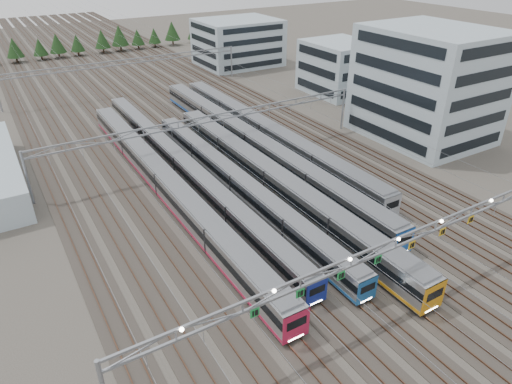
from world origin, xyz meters
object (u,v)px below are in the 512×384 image
train_e (252,143)px  gantry_near (396,246)px  train_d (273,180)px  depot_bldg_north (238,42)px  gantry_far (127,66)px  depot_bldg_mid (340,67)px  train_b (182,165)px  train_f (266,133)px  depot_bldg_south (427,85)px  gantry_mid (211,124)px  train_c (238,184)px  train_a (165,183)px

train_e → gantry_near: bearing=-100.1°
train_d → depot_bldg_north: size_ratio=2.62×
gantry_far → depot_bldg_north: (36.10, 10.91, -0.07)m
gantry_far → depot_bldg_mid: 50.33m
train_b → train_f: train_f is taller
gantry_far → depot_bldg_south: depot_bldg_south is taller
depot_bldg_south → train_e: bearing=164.8°
depot_bldg_south → depot_bldg_north: 66.34m
gantry_far → depot_bldg_south: 67.27m
train_f → gantry_far: 45.71m
depot_bldg_mid → train_b: bearing=-156.0°
train_d → gantry_mid: 15.80m
train_f → train_b: bearing=-167.7°
train_b → depot_bldg_north: size_ratio=3.10×
gantry_near → depot_bldg_mid: size_ratio=3.52×
train_c → depot_bldg_mid: 55.85m
train_a → train_e: bearing=18.2°
gantry_near → gantry_mid: bearing=89.9°
depot_bldg_south → train_b: bearing=170.8°
train_b → depot_bldg_south: bearing=-9.2°
train_b → train_d: (9.00, -12.04, 0.32)m
gantry_near → depot_bldg_north: bearing=69.4°
train_a → train_d: train_d is taller
train_e → depot_bldg_mid: size_ratio=4.26×
gantry_mid → gantry_far: size_ratio=1.00×
gantry_far → train_f: bearing=-75.7°
train_e → train_d: bearing=-108.7°
train_b → train_f: bearing=12.3°
train_e → gantry_near: gantry_near is taller
train_d → depot_bldg_south: bearing=7.6°
gantry_near → gantry_far: gantry_near is taller
gantry_far → depot_bldg_south: (38.14, -55.31, 3.36)m
gantry_mid → gantry_far: (0.00, 45.00, 0.00)m
gantry_far → train_a: bearing=-102.0°
depot_bldg_mid → depot_bldg_south: bearing=-99.8°
train_d → train_e: bearing=71.3°
train_a → depot_bldg_north: 79.41m
depot_bldg_mid → depot_bldg_north: (-7.15, 36.64, 0.41)m
gantry_mid → gantry_far: 45.00m
train_a → gantry_near: bearing=-70.9°
gantry_near → train_b: bearing=100.2°
train_d → train_e: train_d is taller
train_b → gantry_mid: (6.75, 3.04, 4.47)m
train_a → gantry_far: bearing=78.0°
train_c → depot_bldg_north: size_ratio=2.42×
gantry_mid → depot_bldg_north: bearing=57.1°
gantry_mid → depot_bldg_south: depot_bldg_south is taller
train_b → gantry_far: (6.75, 48.04, 4.47)m
train_b → depot_bldg_north: depot_bldg_north is taller
train_c → depot_bldg_south: bearing=3.6°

